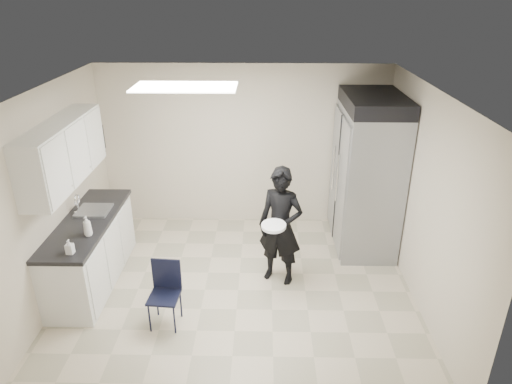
{
  "coord_description": "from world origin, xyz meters",
  "views": [
    {
      "loc": [
        0.33,
        -4.91,
        3.64
      ],
      "look_at": [
        0.23,
        0.2,
        1.33
      ],
      "focal_mm": 32.0,
      "sensor_mm": 36.0,
      "label": 1
    }
  ],
  "objects_px": {
    "commercial_fridge": "(366,180)",
    "folding_chair": "(164,297)",
    "lower_counter": "(91,252)",
    "man_tuxedo": "(280,226)"
  },
  "relations": [
    {
      "from": "man_tuxedo",
      "to": "commercial_fridge",
      "type": "bearing_deg",
      "value": 59.99
    },
    {
      "from": "lower_counter",
      "to": "folding_chair",
      "type": "distance_m",
      "value": 1.43
    },
    {
      "from": "lower_counter",
      "to": "folding_chair",
      "type": "bearing_deg",
      "value": -37.21
    },
    {
      "from": "commercial_fridge",
      "to": "man_tuxedo",
      "type": "xyz_separation_m",
      "value": [
        -1.28,
        -1.0,
        -0.25
      ]
    },
    {
      "from": "lower_counter",
      "to": "man_tuxedo",
      "type": "bearing_deg",
      "value": 1.75
    },
    {
      "from": "lower_counter",
      "to": "commercial_fridge",
      "type": "distance_m",
      "value": 3.98
    },
    {
      "from": "lower_counter",
      "to": "man_tuxedo",
      "type": "relative_size",
      "value": 1.18
    },
    {
      "from": "commercial_fridge",
      "to": "lower_counter",
      "type": "bearing_deg",
      "value": -164.12
    },
    {
      "from": "commercial_fridge",
      "to": "man_tuxedo",
      "type": "relative_size",
      "value": 1.31
    },
    {
      "from": "commercial_fridge",
      "to": "folding_chair",
      "type": "bearing_deg",
      "value": -143.67
    }
  ]
}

